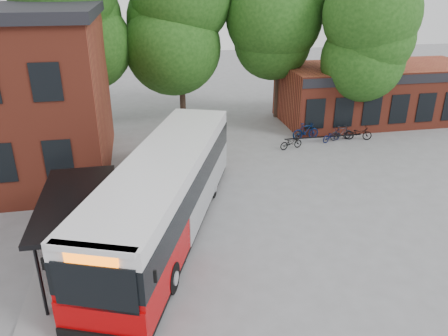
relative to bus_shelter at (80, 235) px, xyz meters
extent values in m
plane|color=slate|center=(4.50, 1.00, -1.45)|extent=(100.00, 100.00, 0.00)
imported|color=black|center=(11.33, 10.21, -1.05)|extent=(1.62, 0.89, 0.80)
imported|color=black|center=(12.80, 11.90, -1.04)|extent=(1.64, 1.13, 0.81)
imported|color=#071B46|center=(12.85, 11.76, -0.90)|extent=(1.86, 0.67, 1.09)
imported|color=#0B143F|center=(14.32, 10.96, -1.05)|extent=(1.61, 1.10, 0.80)
imported|color=black|center=(15.05, 11.11, -0.96)|extent=(1.68, 0.73, 0.98)
imported|color=black|center=(16.18, 10.96, -1.00)|extent=(1.82, 1.03, 0.90)
camera|label=1|loc=(2.44, -13.78, 8.22)|focal=35.00mm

